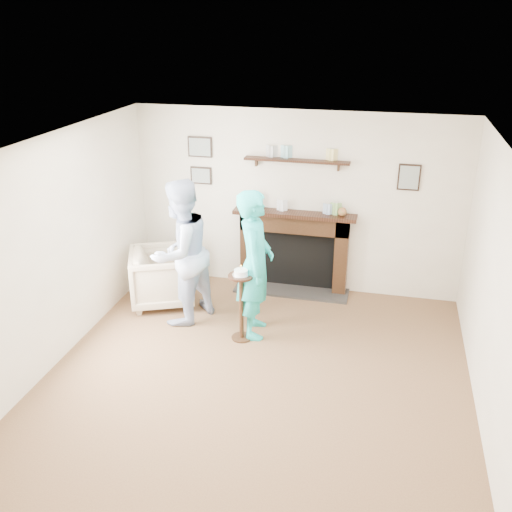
# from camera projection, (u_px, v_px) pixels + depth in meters

# --- Properties ---
(ground) EXTENTS (5.00, 5.00, 0.00)m
(ground) POSITION_uv_depth(u_px,v_px,m) (253.00, 385.00, 6.03)
(ground) COLOR brown
(ground) RESTS_ON ground
(room_shell) EXTENTS (4.54, 5.02, 2.52)m
(room_shell) POSITION_uv_depth(u_px,v_px,m) (268.00, 220.00, 6.01)
(room_shell) COLOR beige
(room_shell) RESTS_ON ground
(armchair) EXTENTS (1.08, 1.07, 0.75)m
(armchair) POSITION_uv_depth(u_px,v_px,m) (164.00, 302.00, 7.78)
(armchair) COLOR tan
(armchair) RESTS_ON ground
(man) EXTENTS (1.00, 1.10, 1.84)m
(man) POSITION_uv_depth(u_px,v_px,m) (184.00, 319.00, 7.35)
(man) COLOR silver
(man) RESTS_ON ground
(woman) EXTENTS (0.54, 0.73, 1.82)m
(woman) POSITION_uv_depth(u_px,v_px,m) (255.00, 332.00, 7.05)
(woman) COLOR teal
(woman) RESTS_ON ground
(pedestal_table) EXTENTS (0.30, 0.30, 0.97)m
(pedestal_table) POSITION_uv_depth(u_px,v_px,m) (241.00, 294.00, 6.68)
(pedestal_table) COLOR black
(pedestal_table) RESTS_ON ground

